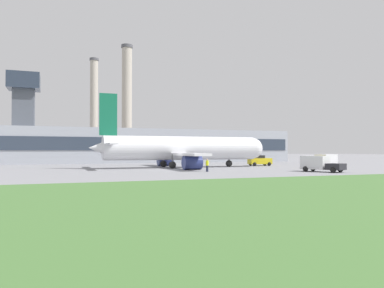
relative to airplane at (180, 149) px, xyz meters
The scene contains 9 objects.
ground_plane 7.03m from the airplane, 114.35° to the right, with size 400.00×400.00×0.00m, color gray.
terminal_building 30.09m from the airplane, 96.94° to the left, with size 76.10×14.88×18.79m.
smokestack_left 66.32m from the airplane, 96.08° to the left, with size 2.80×2.80×31.65m.
smokestack_right 69.49m from the airplane, 86.64° to the left, with size 3.77×3.77×37.67m.
airplane is the anchor object (origin of this frame).
pushback_tug 15.70m from the airplane, ahead, with size 4.15×3.16×1.84m.
baggage_truck 22.35m from the airplane, 21.92° to the right, with size 5.40×3.58×2.09m.
fuel_truck 21.35m from the airplane, 52.82° to the right, with size 3.89×5.60×1.99m.
ground_crew_person 12.11m from the airplane, 91.98° to the right, with size 0.37×0.37×1.63m.
Camera 1 is at (-16.00, -49.76, 2.68)m, focal length 35.00 mm.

